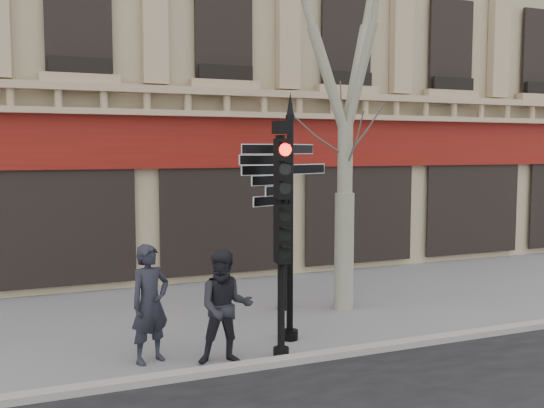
{
  "coord_description": "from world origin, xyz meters",
  "views": [
    {
      "loc": [
        -4.7,
        -10.02,
        3.42
      ],
      "look_at": [
        -0.41,
        0.6,
        2.39
      ],
      "focal_mm": 40.0,
      "sensor_mm": 36.0,
      "label": 1
    }
  ],
  "objects_px": {
    "traffic_signal_main": "(281,209)",
    "pedestrian_a": "(150,304)",
    "traffic_signal_secondary": "(284,218)",
    "pedestrian_b": "(225,307)",
    "fingerpost": "(290,175)"
  },
  "relations": [
    {
      "from": "traffic_signal_main",
      "to": "pedestrian_a",
      "type": "xyz_separation_m",
      "value": [
        -2.06,
        0.53,
        -1.49
      ]
    },
    {
      "from": "traffic_signal_secondary",
      "to": "pedestrian_a",
      "type": "distance_m",
      "value": 4.03
    },
    {
      "from": "traffic_signal_main",
      "to": "pedestrian_b",
      "type": "xyz_separation_m",
      "value": [
        -0.96,
        0.01,
        -1.53
      ]
    },
    {
      "from": "traffic_signal_secondary",
      "to": "traffic_signal_main",
      "type": "bearing_deg",
      "value": -93.6
    },
    {
      "from": "fingerpost",
      "to": "traffic_signal_secondary",
      "type": "height_order",
      "value": "fingerpost"
    },
    {
      "from": "traffic_signal_main",
      "to": "pedestrian_b",
      "type": "distance_m",
      "value": 1.81
    },
    {
      "from": "fingerpost",
      "to": "traffic_signal_secondary",
      "type": "xyz_separation_m",
      "value": [
        0.71,
        1.94,
        -1.0
      ]
    },
    {
      "from": "traffic_signal_main",
      "to": "pedestrian_b",
      "type": "height_order",
      "value": "traffic_signal_main"
    },
    {
      "from": "traffic_signal_main",
      "to": "pedestrian_b",
      "type": "relative_size",
      "value": 2.11
    },
    {
      "from": "traffic_signal_secondary",
      "to": "fingerpost",
      "type": "bearing_deg",
      "value": -89.77
    },
    {
      "from": "traffic_signal_secondary",
      "to": "pedestrian_b",
      "type": "bearing_deg",
      "value": -108.46
    },
    {
      "from": "fingerpost",
      "to": "traffic_signal_secondary",
      "type": "bearing_deg",
      "value": 59.01
    },
    {
      "from": "pedestrian_a",
      "to": "traffic_signal_secondary",
      "type": "bearing_deg",
      "value": 9.78
    },
    {
      "from": "traffic_signal_main",
      "to": "fingerpost",
      "type": "bearing_deg",
      "value": 63.5
    },
    {
      "from": "pedestrian_a",
      "to": "pedestrian_b",
      "type": "bearing_deg",
      "value": -49.16
    }
  ]
}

